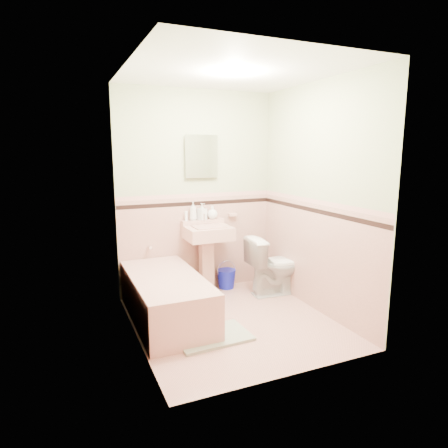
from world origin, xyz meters
name	(u,v)px	position (x,y,z in m)	size (l,w,h in m)	color
floor	(233,321)	(0.00, 0.00, 0.00)	(2.20, 2.20, 0.00)	tan
ceiling	(235,71)	(0.00, 0.00, 2.50)	(2.20, 2.20, 0.00)	white
wall_back	(197,193)	(0.00, 1.10, 1.25)	(2.50, 2.50, 0.00)	beige
wall_front	(296,222)	(0.00, -1.10, 1.25)	(2.50, 2.50, 0.00)	beige
wall_left	(133,209)	(-1.00, 0.00, 1.25)	(2.50, 2.50, 0.00)	beige
wall_right	(317,199)	(1.00, 0.00, 1.25)	(2.50, 2.50, 0.00)	beige
wainscot_back	(198,244)	(0.00, 1.09, 0.60)	(2.00, 2.00, 0.00)	#D09B8B
wainscot_front	(292,304)	(0.00, -1.09, 0.60)	(2.00, 2.00, 0.00)	#D09B8B
wainscot_left	(137,279)	(-0.99, 0.00, 0.60)	(2.20, 2.20, 0.00)	#D09B8B
wainscot_right	(313,256)	(0.99, 0.00, 0.60)	(2.20, 2.20, 0.00)	#D09B8B
accent_back	(198,203)	(0.00, 1.08, 1.12)	(2.00, 2.00, 0.00)	black
accent_front	(294,238)	(0.00, -1.08, 1.12)	(2.00, 2.00, 0.00)	black
accent_left	(135,224)	(-0.98, 0.00, 1.12)	(2.20, 2.20, 0.00)	black
accent_right	(315,211)	(0.98, 0.00, 1.12)	(2.20, 2.20, 0.00)	black
cap_back	(198,195)	(0.00, 1.08, 1.22)	(2.00, 2.00, 0.00)	tan
cap_front	(295,225)	(0.00, -1.08, 1.22)	(2.00, 2.00, 0.00)	tan
cap_left	(135,213)	(-0.98, 0.00, 1.22)	(2.20, 2.20, 0.00)	tan
cap_right	(315,202)	(0.98, 0.00, 1.22)	(2.20, 2.20, 0.00)	tan
bathtub	(166,299)	(-0.63, 0.33, 0.23)	(0.70, 1.50, 0.45)	tan
tub_faucet	(150,247)	(-0.63, 1.05, 0.63)	(0.04, 0.04, 0.12)	silver
sink	(208,261)	(0.05, 0.86, 0.43)	(0.55, 0.48, 0.86)	tan
sink_faucet	(204,218)	(0.05, 1.00, 0.95)	(0.02, 0.02, 0.10)	silver
medicine_cabinet	(201,156)	(0.05, 1.07, 1.70)	(0.37, 0.04, 0.47)	white
soap_dish	(232,215)	(0.47, 1.06, 0.95)	(0.11, 0.06, 0.04)	tan
soap_bottle_left	(193,211)	(-0.08, 1.04, 1.03)	(0.09, 0.09, 0.23)	#B2B2B2
soap_bottle_mid	(202,211)	(0.04, 1.04, 1.02)	(0.09, 0.09, 0.21)	#B2B2B2
soap_bottle_right	(212,212)	(0.18, 1.04, 1.00)	(0.13, 0.13, 0.17)	#B2B2B2
tube	(186,216)	(-0.17, 1.04, 0.98)	(0.04, 0.04, 0.12)	white
toilet	(276,265)	(0.83, 0.54, 0.37)	(0.41, 0.72, 0.73)	white
bucket	(226,279)	(0.35, 0.97, 0.12)	(0.24, 0.24, 0.24)	#1119B9
bath_mat	(212,336)	(-0.34, -0.25, 0.01)	(0.70, 0.47, 0.03)	gray
shoe	(195,330)	(-0.48, -0.15, 0.06)	(0.16, 0.08, 0.06)	#BF1E59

